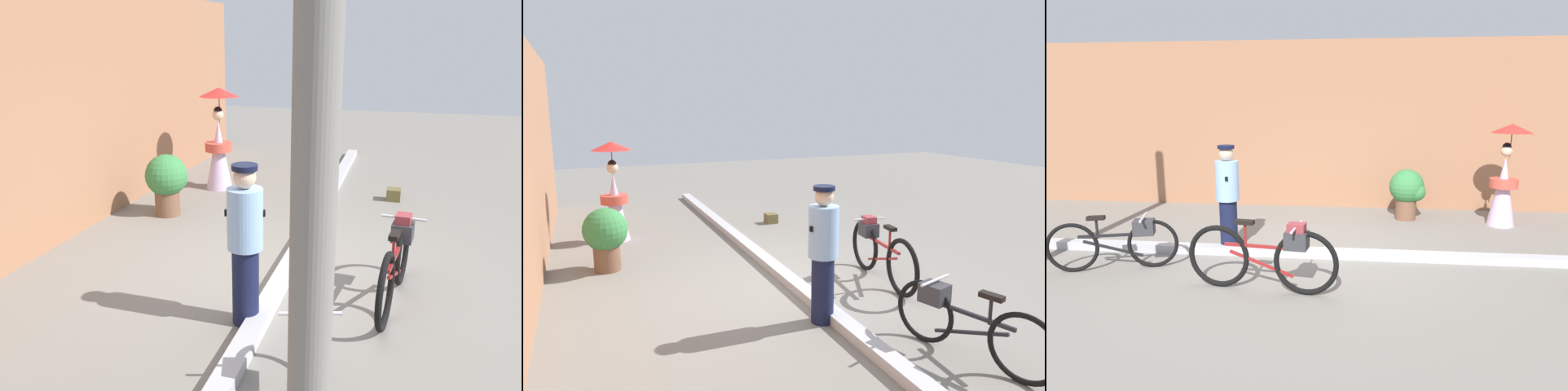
{
  "view_description": "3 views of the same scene",
  "coord_description": "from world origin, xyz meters",
  "views": [
    {
      "loc": [
        -5.64,
        -1.28,
        2.71
      ],
      "look_at": [
        0.46,
        0.43,
        0.83
      ],
      "focal_mm": 37.05,
      "sensor_mm": 36.0,
      "label": 1
    },
    {
      "loc": [
        -5.6,
        2.57,
        2.44
      ],
      "look_at": [
        -0.0,
        0.13,
        1.29
      ],
      "focal_mm": 32.28,
      "sensor_mm": 36.0,
      "label": 2
    },
    {
      "loc": [
        0.72,
        -6.09,
        2.21
      ],
      "look_at": [
        0.04,
        0.24,
        0.86
      ],
      "focal_mm": 30.52,
      "sensor_mm": 36.0,
      "label": 3
    }
  ],
  "objects": [
    {
      "name": "person_with_parasol",
      "position": [
        3.4,
        2.05,
        0.88
      ],
      "size": [
        0.7,
        0.7,
        1.84
      ],
      "color": "silver",
      "rests_on": "ground_plane"
    },
    {
      "name": "bicycle_far_side",
      "position": [
        -2.38,
        -0.75,
        0.39
      ],
      "size": [
        1.63,
        0.61,
        0.75
      ],
      "color": "black",
      "rests_on": "ground_plane"
    },
    {
      "name": "utility_pole",
      "position": [
        -3.71,
        -0.95,
        2.4
      ],
      "size": [
        0.18,
        0.18,
        4.8
      ],
      "primitive_type": "cylinder",
      "color": "slate",
      "rests_on": "ground_plane"
    },
    {
      "name": "bicycle_near_officer",
      "position": [
        -0.28,
        -1.24,
        0.45
      ],
      "size": [
        1.85,
        0.48,
        0.86
      ],
      "color": "black",
      "rests_on": "ground_plane"
    },
    {
      "name": "ground_plane",
      "position": [
        0.0,
        0.0,
        0.0
      ],
      "size": [
        30.0,
        30.0,
        0.0
      ],
      "primitive_type": "plane",
      "color": "gray"
    },
    {
      "name": "potted_plant_by_door",
      "position": [
        1.74,
        2.29,
        0.56
      ],
      "size": [
        0.67,
        0.65,
        0.97
      ],
      "color": "brown",
      "rests_on": "ground_plane"
    },
    {
      "name": "person_officer",
      "position": [
        -1.13,
        0.14,
        0.85
      ],
      "size": [
        0.34,
        0.38,
        1.6
      ],
      "color": "#141938",
      "rests_on": "ground_plane"
    },
    {
      "name": "sidewalk_curb",
      "position": [
        0.0,
        0.0,
        0.06
      ],
      "size": [
        14.0,
        0.2,
        0.12
      ],
      "primitive_type": "cube",
      "color": "#B2B2B7",
      "rests_on": "ground_plane"
    },
    {
      "name": "building_wall",
      "position": [
        0.0,
        3.37,
        1.72
      ],
      "size": [
        14.0,
        0.4,
        3.44
      ],
      "primitive_type": "cube",
      "color": "#9E6B4C",
      "rests_on": "ground_plane"
    },
    {
      "name": "backpack_on_pavement",
      "position": [
        3.48,
        -1.09,
        0.11
      ],
      "size": [
        0.26,
        0.23,
        0.2
      ],
      "color": "brown",
      "rests_on": "ground_plane"
    }
  ]
}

